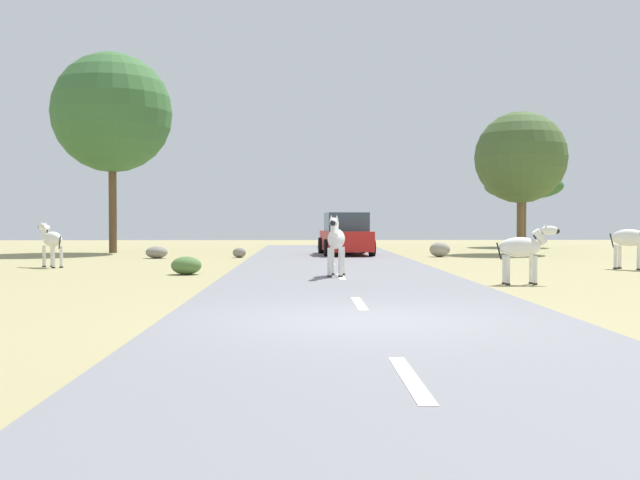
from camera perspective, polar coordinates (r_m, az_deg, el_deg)
ground_plane at (r=10.72m, az=3.42°, el=-6.36°), size 90.00×90.00×0.00m
road at (r=10.72m, az=3.84°, el=-6.22°), size 6.00×64.00×0.05m
lane_markings at (r=9.73m, az=4.38°, el=-6.84°), size 0.16×56.00×0.01m
zebra_0 at (r=18.73m, az=1.23°, el=0.02°), size 0.57×1.65×1.56m
zebra_1 at (r=17.56m, az=15.36°, el=-0.59°), size 1.49×0.44×1.41m
zebra_3 at (r=23.98m, az=22.86°, el=0.11°), size 1.26×1.37×1.56m
zebra_4 at (r=24.57m, az=-19.95°, el=0.01°), size 1.20×1.25×1.45m
car_0 at (r=30.69m, az=1.99°, el=0.35°), size 2.22×4.44×1.74m
car_1 at (r=39.92m, az=1.89°, el=0.62°), size 2.03×4.35×1.74m
tree_0 at (r=35.18m, az=-15.69°, el=9.38°), size 5.37×5.37×9.02m
tree_2 at (r=42.40m, az=15.37°, el=3.98°), size 4.24×4.24×4.10m
tree_3 at (r=33.98m, az=15.17°, el=6.13°), size 4.03×4.03×6.26m
bush_0 at (r=20.41m, az=-10.24°, el=-1.94°), size 0.82×0.74×0.49m
rock_0 at (r=29.44m, az=-6.22°, el=-0.97°), size 0.52×0.48×0.39m
rock_1 at (r=29.41m, az=-12.44°, el=-0.93°), size 0.84×0.77×0.47m
rock_2 at (r=30.28m, az=9.19°, el=-0.73°), size 0.83×0.63×0.59m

